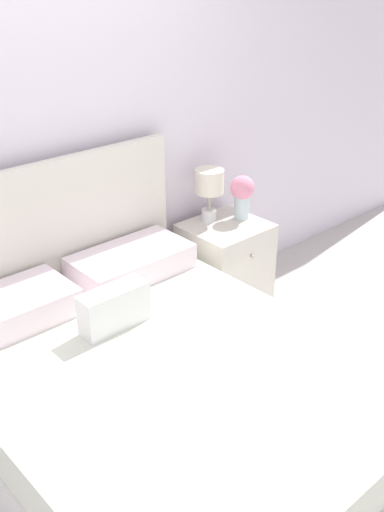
{
  "coord_description": "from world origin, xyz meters",
  "views": [
    {
      "loc": [
        -1.32,
        -2.64,
        2.11
      ],
      "look_at": [
        0.55,
        -0.55,
        0.68
      ],
      "focal_mm": 42.0,
      "sensor_mm": 36.0,
      "label": 1
    }
  ],
  "objects_px": {
    "bed": "(156,395)",
    "flower_vase": "(242,193)",
    "table_lamp": "(209,186)",
    "nightstand": "(224,267)"
  },
  "relations": [
    {
      "from": "table_lamp",
      "to": "nightstand",
      "type": "bearing_deg",
      "value": -72.3
    },
    {
      "from": "nightstand",
      "to": "flower_vase",
      "type": "relative_size",
      "value": 2.11
    },
    {
      "from": "bed",
      "to": "flower_vase",
      "type": "bearing_deg",
      "value": 28.39
    },
    {
      "from": "bed",
      "to": "table_lamp",
      "type": "height_order",
      "value": "bed"
    },
    {
      "from": "bed",
      "to": "flower_vase",
      "type": "height_order",
      "value": "bed"
    },
    {
      "from": "bed",
      "to": "nightstand",
      "type": "relative_size",
      "value": 3.35
    },
    {
      "from": "bed",
      "to": "nightstand",
      "type": "xyz_separation_m",
      "value": [
        1.11,
        0.67,
        0.01
      ]
    },
    {
      "from": "bed",
      "to": "nightstand",
      "type": "height_order",
      "value": "bed"
    },
    {
      "from": "bed",
      "to": "flower_vase",
      "type": "xyz_separation_m",
      "value": [
        1.26,
        0.68,
        0.48
      ]
    },
    {
      "from": "table_lamp",
      "to": "bed",
      "type": "bearing_deg",
      "value": -143.75
    }
  ]
}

